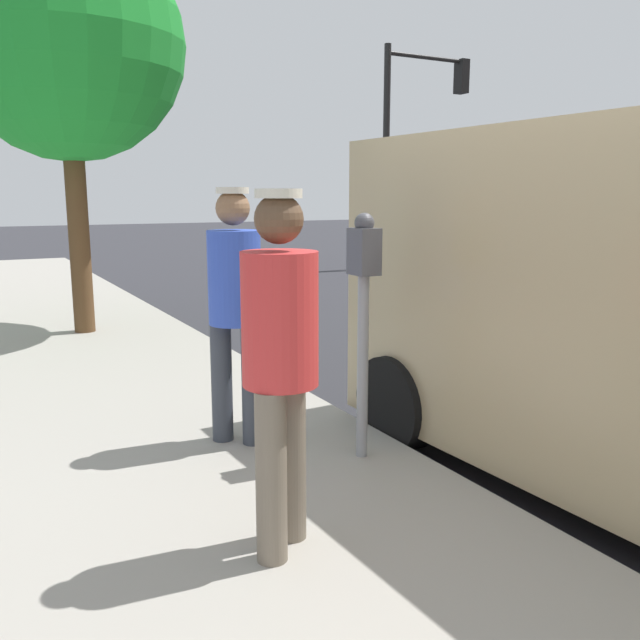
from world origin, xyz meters
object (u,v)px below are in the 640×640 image
object	(u,v)px
parking_meter_near	(364,294)
pedestrian_in_red	(280,352)
traffic_light_corner	(415,121)
street_tree	(66,43)
pedestrian_in_blue	(235,300)

from	to	relation	value
parking_meter_near	pedestrian_in_red	size ratio (longest dim) A/B	0.92
pedestrian_in_red	traffic_light_corner	size ratio (longest dim) A/B	0.32
parking_meter_near	traffic_light_corner	bearing A→B (deg)	-127.66
pedestrian_in_red	traffic_light_corner	world-z (taller)	traffic_light_corner
pedestrian_in_red	traffic_light_corner	distance (m)	14.20
pedestrian_in_red	street_tree	bearing A→B (deg)	-90.66
traffic_light_corner	street_tree	distance (m)	10.13
parking_meter_near	pedestrian_in_blue	bearing A→B (deg)	-45.71
parking_meter_near	pedestrian_in_red	distance (m)	1.21
pedestrian_in_blue	traffic_light_corner	distance (m)	12.95
parking_meter_near	pedestrian_in_red	bearing A→B (deg)	40.15
parking_meter_near	pedestrian_in_blue	xyz separation A→B (m)	(0.59, -0.61, -0.08)
pedestrian_in_red	parking_meter_near	bearing A→B (deg)	-139.85
street_tree	pedestrian_in_blue	bearing A→B (deg)	93.50
pedestrian_in_blue	street_tree	distance (m)	4.93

